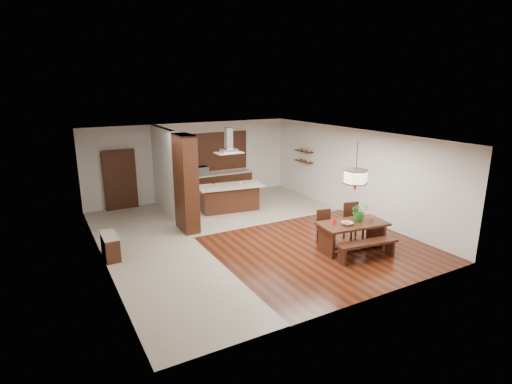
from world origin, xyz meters
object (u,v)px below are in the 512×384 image
island_cup (240,183)px  fruit_bowl (347,223)px  dining_table (352,230)px  range_hood (229,140)px  dining_chair_right (354,222)px  dining_chair_left (326,228)px  pendant_lantern (356,167)px  hallway_console (110,246)px  kitchen_island (230,197)px  dining_bench (367,250)px  foliage_plant (359,211)px  microwave (200,171)px

island_cup → fruit_bowl: bearing=-80.9°
dining_table → range_hood: 5.23m
dining_table → dining_chair_right: 0.72m
dining_chair_left → pendant_lantern: bearing=-47.2°
hallway_console → fruit_bowl: bearing=-25.4°
kitchen_island → fruit_bowl: bearing=-68.8°
dining_chair_right → pendant_lantern: size_ratio=0.81×
dining_bench → foliage_plant: bearing=64.2°
dining_table → kitchen_island: (-1.36, 4.67, -0.08)m
hallway_console → pendant_lantern: pendant_lantern is taller
range_hood → dining_chair_right: bearing=-65.8°
fruit_bowl → kitchen_island: (-1.11, 4.72, -0.32)m
dining_chair_left → kitchen_island: (-0.98, 4.07, -0.00)m
foliage_plant → island_cup: (-1.24, 4.53, -0.04)m
island_cup → kitchen_island: bearing=165.3°
dining_table → range_hood: range_hood is taller
dining_chair_left → microwave: 6.12m
microwave → kitchen_island: bearing=-99.5°
dining_chair_left → fruit_bowl: bearing=-67.7°
fruit_bowl → range_hood: (-1.11, 4.73, 1.67)m
dining_chair_left → range_hood: range_hood is taller
dining_chair_left → dining_chair_right: size_ratio=0.91×
range_hood → island_cup: bearing=-15.3°
pendant_lantern → range_hood: size_ratio=1.46×
dining_chair_left → pendant_lantern: pendant_lantern is taller
dining_table → dining_bench: size_ratio=1.16×
foliage_plant → microwave: bearing=106.6°
dining_chair_left → pendant_lantern: size_ratio=0.73×
island_cup → foliage_plant: bearing=-74.7°
dining_bench → dining_chair_left: bearing=103.3°
dining_chair_right → hallway_console: bearing=173.1°
dining_chair_left → dining_table: bearing=-47.2°
hallway_console → island_cup: 5.19m
pendant_lantern → foliage_plant: bearing=11.0°
fruit_bowl → island_cup: 4.69m
kitchen_island → microwave: bearing=107.7°
dining_table → kitchen_island: 4.87m
fruit_bowl → microwave: bearing=102.3°
hallway_console → fruit_bowl: (5.47, -2.60, 0.48)m
hallway_console → foliage_plant: foliage_plant is taller
hallway_console → kitchen_island: bearing=26.0°
pendant_lantern → microwave: pendant_lantern is taller
dining_table → dining_chair_left: (-0.38, 0.61, -0.08)m
range_hood → dining_bench: bearing=-76.5°
dining_chair_right → range_hood: bearing=125.5°
pendant_lantern → fruit_bowl: 1.48m
hallway_console → dining_table: dining_table is taller
dining_bench → foliage_plant: (0.34, 0.70, 0.78)m
range_hood → island_cup: 1.55m
dining_chair_right → island_cup: (-1.50, 4.08, 0.44)m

